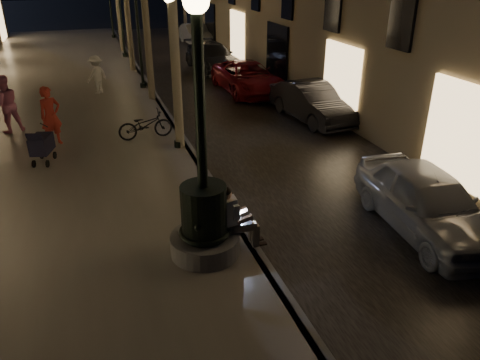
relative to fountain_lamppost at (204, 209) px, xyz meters
name	(u,v)px	position (x,y,z in m)	size (l,w,h in m)	color
ground	(154,96)	(1.00, 13.00, -1.21)	(120.00, 120.00, 0.00)	black
cobble_lane	(218,91)	(4.00, 13.00, -1.20)	(6.00, 45.00, 0.02)	black
promenade	(59,102)	(-3.00, 13.00, -1.11)	(8.00, 45.00, 0.20)	slate
curb_strip	(153,94)	(1.00, 13.00, -1.11)	(0.25, 45.00, 0.20)	#59595B
fountain_lamppost	(204,209)	(0.00, 0.00, 0.00)	(1.40, 1.40, 5.21)	#59595B
seated_man_laptop	(234,216)	(0.61, 0.00, -0.27)	(1.05, 0.35, 1.42)	gray
lamp_curb_a	(173,49)	(0.70, 6.00, 2.02)	(0.36, 0.36, 4.81)	black
lamp_curb_b	(137,19)	(0.70, 14.00, 2.02)	(0.36, 0.36, 4.81)	black
lamp_curb_c	(120,4)	(0.70, 22.00, 2.02)	(0.36, 0.36, 4.81)	black
stroller	(41,144)	(-3.28, 5.95, -0.43)	(0.69, 1.15, 1.16)	black
car_front	(427,201)	(5.00, -0.39, -0.48)	(1.72, 4.28, 1.46)	#A6A9AE
car_second	(312,102)	(6.20, 7.66, -0.50)	(1.50, 4.30, 1.42)	black
car_third	(248,78)	(5.26, 12.34, -0.53)	(2.27, 4.91, 1.37)	maroon
car_rear	(212,57)	(5.00, 17.49, -0.49)	(2.01, 4.95, 1.44)	#292A2E
car_fifth	(196,34)	(6.16, 26.17, -0.51)	(1.48, 4.26, 1.40)	#979692
pedestrian_red	(51,116)	(-3.02, 7.49, -0.07)	(0.68, 0.45, 1.87)	#A82C21
pedestrian_pink	(5,104)	(-4.50, 9.25, -0.03)	(0.95, 0.74, 1.95)	#CB6B92
pedestrian_white	(97,75)	(-1.32, 13.59, -0.19)	(1.06, 0.61, 1.64)	silver
bicycle	(145,125)	(-0.16, 7.11, -0.55)	(0.62, 1.77, 0.93)	black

